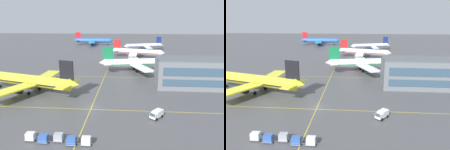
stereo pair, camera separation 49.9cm
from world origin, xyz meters
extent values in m
plane|color=#4C4C4F|center=(0.00, 0.00, 0.00)|extent=(600.00, 600.00, 0.00)
cylinder|color=yellow|center=(-24.90, 11.44, 4.40)|extent=(34.14, 13.22, 4.08)
cone|color=yellow|center=(-6.73, 6.33, 4.83)|extent=(4.35, 4.66, 3.87)
cube|color=black|center=(-9.41, 7.08, 9.44)|extent=(5.06, 1.77, 6.44)
cube|color=yellow|center=(-8.02, 10.03, 4.83)|extent=(4.81, 6.30, 0.26)
cube|color=yellow|center=(-9.77, 3.84, 4.83)|extent=(4.81, 6.30, 0.26)
cube|color=yellow|center=(-21.40, 19.92, 3.75)|extent=(6.61, 16.42, 0.43)
cube|color=yellow|center=(-26.34, 2.37, 3.75)|extent=(12.42, 16.84, 0.43)
cylinder|color=black|center=(-23.59, 16.87, 2.36)|extent=(4.12, 3.16, 2.25)
cylinder|color=black|center=(-26.62, 6.13, 2.36)|extent=(4.12, 3.16, 2.25)
cube|color=black|center=(-24.90, 11.44, 3.89)|extent=(31.51, 12.52, 0.39)
cylinder|color=#99999E|center=(-38.32, 15.22, 1.77)|extent=(0.30, 0.30, 1.77)
cylinder|color=black|center=(-38.32, 15.22, 0.59)|extent=(1.27, 0.78, 1.18)
cylinder|color=#99999E|center=(-22.08, 13.54, 1.77)|extent=(0.30, 0.30, 1.77)
cylinder|color=black|center=(-22.08, 13.54, 0.59)|extent=(1.27, 0.78, 1.18)
cylinder|color=#99999E|center=(-23.59, 8.17, 1.77)|extent=(0.30, 0.30, 1.77)
cylinder|color=black|center=(-23.59, 8.17, 0.59)|extent=(1.27, 0.78, 1.18)
cylinder|color=white|center=(16.35, 46.16, 4.36)|extent=(34.13, 10.79, 4.04)
cone|color=white|center=(34.36, 49.85, 4.36)|extent=(3.50, 4.43, 3.96)
cone|color=white|center=(-1.98, 42.40, 4.78)|extent=(4.10, 4.44, 3.84)
cube|color=#197F47|center=(0.73, 42.95, 9.35)|extent=(5.07, 1.40, 6.38)
cube|color=white|center=(0.85, 39.72, 4.78)|extent=(4.44, 6.10, 0.26)
cube|color=white|center=(-0.43, 45.97, 4.78)|extent=(4.44, 6.10, 0.26)
cube|color=white|center=(17.12, 37.09, 3.72)|extent=(11.45, 16.82, 0.43)
cube|color=white|center=(13.49, 54.79, 3.72)|extent=(5.64, 15.98, 0.43)
cylinder|color=#2D9956|center=(17.67, 40.78, 2.34)|extent=(3.99, 2.91, 2.23)
cylinder|color=#2D9956|center=(15.44, 51.61, 2.34)|extent=(3.99, 2.91, 2.23)
cube|color=#385166|center=(31.97, 49.36, 4.94)|extent=(2.62, 4.02, 0.74)
cube|color=#197F47|center=(16.35, 46.16, 3.85)|extent=(31.47, 10.28, 0.38)
cylinder|color=#99999E|center=(29.88, 48.93, 1.75)|extent=(0.30, 0.30, 1.75)
cylinder|color=black|center=(29.88, 48.93, 0.58)|extent=(1.24, 0.70, 1.17)
cylinder|color=#99999E|center=(14.82, 43.02, 1.75)|extent=(0.30, 0.30, 1.75)
cylinder|color=black|center=(14.82, 43.02, 0.58)|extent=(1.24, 0.70, 1.17)
cylinder|color=#99999E|center=(13.71, 48.44, 1.75)|extent=(0.30, 0.30, 1.75)
cylinder|color=black|center=(13.71, 48.44, 0.58)|extent=(1.24, 0.70, 1.17)
cylinder|color=white|center=(16.76, 83.93, 3.96)|extent=(30.73, 12.15, 3.67)
cone|color=white|center=(32.82, 79.26, 3.96)|extent=(3.42, 4.16, 3.60)
cone|color=white|center=(0.42, 88.67, 4.35)|extent=(3.94, 4.21, 3.49)
cube|color=red|center=(2.83, 87.97, 8.51)|extent=(4.55, 1.63, 5.80)
cube|color=white|center=(1.56, 85.32, 4.35)|extent=(4.37, 5.69, 0.23)
cube|color=white|center=(3.18, 90.89, 4.35)|extent=(4.37, 5.69, 0.23)
cube|color=white|center=(13.54, 76.31, 3.38)|extent=(6.07, 14.83, 0.39)
cube|color=white|center=(18.12, 92.09, 3.38)|extent=(11.28, 15.15, 0.39)
cylinder|color=#4C4C51|center=(15.54, 79.05, 2.13)|extent=(3.72, 2.87, 2.03)
cylinder|color=#4C4C51|center=(18.35, 88.70, 2.13)|extent=(3.72, 2.87, 2.03)
cube|color=#385166|center=(30.68, 79.88, 4.50)|extent=(2.61, 3.73, 0.68)
cube|color=red|center=(16.76, 83.93, 3.50)|extent=(28.36, 11.50, 0.35)
cylinder|color=#99999E|center=(28.83, 80.42, 1.60)|extent=(0.27, 0.27, 1.60)
cylinder|color=black|center=(28.83, 80.42, 0.53)|extent=(1.14, 0.71, 1.06)
cylinder|color=#99999E|center=(14.20, 82.05, 1.60)|extent=(0.27, 0.27, 1.60)
cylinder|color=black|center=(14.20, 82.05, 0.53)|extent=(1.14, 0.71, 1.06)
cylinder|color=#99999E|center=(15.60, 86.88, 1.60)|extent=(0.27, 0.27, 1.60)
cylinder|color=black|center=(15.60, 86.88, 0.53)|extent=(1.14, 0.71, 1.06)
cylinder|color=white|center=(22.79, 119.04, 3.69)|extent=(28.47, 12.02, 3.42)
cone|color=white|center=(7.96, 114.30, 3.69)|extent=(3.25, 3.90, 3.35)
cone|color=white|center=(37.88, 123.85, 4.05)|extent=(3.73, 3.97, 3.25)
cube|color=navy|center=(35.65, 123.14, 7.92)|extent=(4.21, 1.62, 5.40)
cube|color=white|center=(35.26, 125.85, 4.05)|extent=(4.17, 5.33, 0.22)
cube|color=white|center=(36.90, 120.71, 4.05)|extent=(4.17, 5.33, 0.22)
cube|color=white|center=(21.32, 126.60, 3.15)|extent=(10.75, 14.04, 0.36)
cube|color=white|center=(25.98, 112.02, 3.15)|extent=(6.00, 13.90, 0.36)
cylinder|color=navy|center=(21.20, 123.44, 1.98)|extent=(3.49, 2.73, 1.89)
cylinder|color=navy|center=(24.04, 114.52, 1.98)|extent=(3.49, 2.73, 1.89)
cube|color=#385166|center=(9.93, 114.93, 4.18)|extent=(2.50, 3.49, 0.63)
cube|color=navy|center=(22.79, 119.04, 3.26)|extent=(26.29, 11.35, 0.32)
cylinder|color=#99999E|center=(11.65, 115.48, 1.48)|extent=(0.25, 0.25, 1.48)
cylinder|color=black|center=(11.65, 115.48, 0.49)|extent=(1.07, 0.69, 0.99)
cylinder|color=#99999E|center=(23.79, 121.81, 1.48)|extent=(0.25, 0.25, 1.48)
cylinder|color=black|center=(23.79, 121.81, 0.49)|extent=(1.07, 0.69, 0.99)
cylinder|color=#99999E|center=(25.22, 117.35, 1.48)|extent=(0.25, 0.25, 1.48)
cylinder|color=black|center=(25.22, 117.35, 0.49)|extent=(1.07, 0.69, 0.99)
cylinder|color=blue|center=(-23.74, 150.36, 4.25)|extent=(33.24, 4.79, 3.94)
cone|color=blue|center=(-5.82, 150.82, 4.25)|extent=(2.79, 3.93, 3.86)
cone|color=blue|center=(-41.97, 149.89, 4.66)|extent=(3.41, 3.82, 3.74)
cube|color=red|center=(-39.28, 149.96, 9.12)|extent=(4.98, 0.50, 6.22)
cube|color=blue|center=(-39.71, 146.84, 4.66)|extent=(3.45, 5.47, 0.25)
cube|color=blue|center=(-39.87, 153.05, 4.66)|extent=(3.45, 5.47, 0.25)
cube|color=blue|center=(-24.55, 141.53, 3.63)|extent=(8.86, 16.37, 0.41)
cube|color=blue|center=(-25.00, 159.14, 3.63)|extent=(8.14, 16.26, 0.41)
cylinder|color=blue|center=(-23.40, 144.98, 2.28)|extent=(3.58, 2.27, 2.18)
cylinder|color=blue|center=(-23.67, 155.75, 2.28)|extent=(3.58, 2.27, 2.18)
cube|color=#385166|center=(-8.21, 150.76, 4.82)|extent=(1.96, 3.67, 0.73)
cube|color=red|center=(-23.74, 150.36, 3.76)|extent=(30.59, 4.76, 0.37)
cylinder|color=#99999E|center=(-10.28, 150.71, 1.71)|extent=(0.29, 0.29, 1.71)
cylinder|color=black|center=(-10.28, 150.71, 0.57)|extent=(1.15, 0.50, 1.14)
cylinder|color=#99999E|center=(-25.74, 147.61, 1.71)|extent=(0.29, 0.29, 1.71)
cylinder|color=black|center=(-25.74, 147.61, 0.57)|extent=(1.15, 0.50, 1.14)
cylinder|color=#99999E|center=(-25.88, 153.00, 1.71)|extent=(0.29, 0.29, 1.71)
cylinder|color=black|center=(-25.88, 153.00, 0.57)|extent=(1.15, 0.50, 1.14)
cube|color=yellow|center=(0.00, -2.00, 0.00)|extent=(125.30, 0.20, 0.01)
cube|color=yellow|center=(0.00, 33.70, 0.00)|extent=(125.30, 0.20, 0.01)
cube|color=yellow|center=(0.00, 15.85, 0.00)|extent=(0.20, 78.54, 0.01)
cube|color=white|center=(18.96, -5.71, 1.25)|extent=(3.37, 3.52, 1.70)
cube|color=white|center=(17.72, -7.21, 1.10)|extent=(2.22, 2.15, 1.40)
cube|color=#385166|center=(17.40, -7.60, 1.45)|extent=(1.46, 1.30, 0.70)
cylinder|color=black|center=(17.02, -6.57, 0.40)|extent=(0.73, 0.80, 0.80)
cylinder|color=black|center=(18.49, -7.78, 0.40)|extent=(0.73, 0.80, 0.80)
cylinder|color=black|center=(18.68, -4.57, 0.40)|extent=(0.73, 0.80, 0.80)
cylinder|color=black|center=(20.14, -5.77, 0.40)|extent=(0.73, 0.80, 0.80)
cube|color=#99999E|center=(-10.22, -19.32, 0.30)|extent=(2.13, 1.64, 0.12)
cube|color=silver|center=(-10.22, -19.32, 1.11)|extent=(1.93, 1.48, 1.50)
cube|color=silver|center=(-10.21, -19.92, 0.58)|extent=(1.91, 0.60, 0.57)
cylinder|color=#99999E|center=(-8.87, -19.30, 0.30)|extent=(0.70, 0.09, 0.08)
cylinder|color=black|center=(-9.36, -19.93, 0.12)|extent=(0.24, 0.10, 0.24)
cylinder|color=black|center=(-9.38, -18.69, 0.12)|extent=(0.24, 0.10, 0.24)
cylinder|color=black|center=(-11.06, -19.96, 0.12)|extent=(0.24, 0.10, 0.24)
cylinder|color=black|center=(-11.08, -18.72, 0.12)|extent=(0.24, 0.10, 0.24)
cube|color=#99999E|center=(-7.09, -19.88, 0.30)|extent=(2.13, 1.64, 0.12)
cube|color=#335BAD|center=(-7.09, -19.88, 1.11)|extent=(1.93, 1.48, 1.50)
cube|color=#335BAD|center=(-7.08, -20.48, 0.58)|extent=(1.91, 0.60, 0.57)
cylinder|color=#99999E|center=(-5.74, -19.86, 0.30)|extent=(0.70, 0.09, 0.08)
cylinder|color=black|center=(-6.23, -20.49, 0.12)|extent=(0.24, 0.10, 0.24)
cylinder|color=black|center=(-6.25, -19.25, 0.12)|extent=(0.24, 0.10, 0.24)
cylinder|color=black|center=(-7.93, -20.52, 0.12)|extent=(0.24, 0.10, 0.24)
cylinder|color=black|center=(-7.95, -19.28, 0.12)|extent=(0.24, 0.10, 0.24)
cube|color=#99999E|center=(-3.97, -19.20, 0.30)|extent=(2.13, 1.64, 0.12)
cube|color=#9EA3AD|center=(-3.97, -19.20, 1.11)|extent=(1.93, 1.48, 1.50)
cube|color=#9EA3AD|center=(-3.96, -19.80, 0.58)|extent=(1.91, 0.60, 0.57)
cylinder|color=#99999E|center=(-2.62, -19.18, 0.30)|extent=(0.70, 0.09, 0.08)
cylinder|color=black|center=(-3.11, -19.81, 0.12)|extent=(0.24, 0.10, 0.24)
cylinder|color=black|center=(-3.13, -18.57, 0.12)|extent=(0.24, 0.10, 0.24)
cylinder|color=black|center=(-4.80, -19.84, 0.12)|extent=(0.24, 0.10, 0.24)
cylinder|color=black|center=(-4.83, -18.60, 0.12)|extent=(0.24, 0.10, 0.24)
cube|color=#99999E|center=(-0.84, -20.24, 0.30)|extent=(2.13, 1.64, 0.12)
cube|color=#335BAD|center=(-0.84, -20.24, 1.11)|extent=(1.93, 1.48, 1.50)
cube|color=#335BAD|center=(-0.83, -20.84, 0.58)|extent=(1.91, 0.60, 0.57)
cylinder|color=#99999E|center=(0.51, -20.21, 0.30)|extent=(0.70, 0.09, 0.08)
cylinder|color=black|center=(0.02, -20.84, 0.12)|extent=(0.24, 0.10, 0.24)
cylinder|color=black|center=(0.00, -19.60, 0.12)|extent=(0.24, 0.10, 0.24)
cylinder|color=black|center=(-1.68, -20.87, 0.12)|extent=(0.24, 0.10, 0.24)
cylinder|color=black|center=(-1.70, -19.63, 0.12)|extent=(0.24, 0.10, 0.24)
cube|color=#99999E|center=(2.28, -20.10, 0.30)|extent=(2.13, 1.64, 0.12)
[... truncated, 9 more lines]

